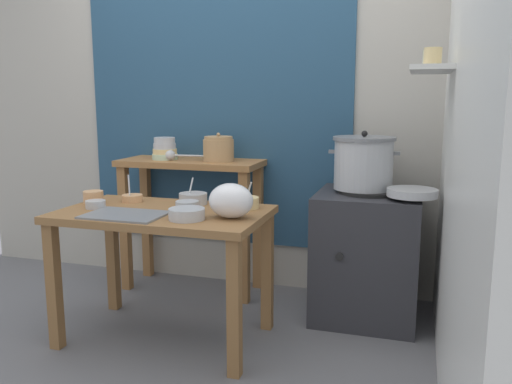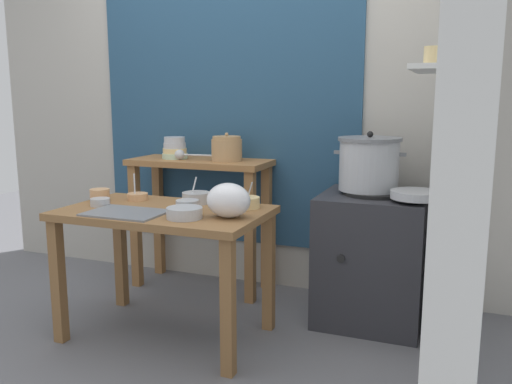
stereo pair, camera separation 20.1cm
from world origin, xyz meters
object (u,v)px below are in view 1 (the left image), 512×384
prep_table (163,231)px  prep_bowl_4 (96,204)px  clay_pot (219,149)px  prep_bowl_6 (187,206)px  bowl_stack_enamel (165,149)px  prep_bowl_0 (245,202)px  stove_block (367,255)px  plastic_bag (231,201)px  prep_bowl_1 (132,198)px  serving_tray (125,215)px  wide_pan (412,193)px  steamer_pot (363,163)px  back_shelf_table (191,192)px  prep_bowl_3 (193,198)px  ladle (172,155)px  prep_bowl_2 (93,197)px  prep_bowl_5 (187,213)px

prep_table → prep_bowl_4: size_ratio=10.20×
clay_pot → prep_bowl_6: clay_pot is taller
bowl_stack_enamel → prep_bowl_0: size_ratio=1.17×
prep_bowl_0 → prep_bowl_4: 0.82m
stove_block → prep_bowl_0: bearing=-144.6°
plastic_bag → prep_bowl_0: 0.26m
prep_bowl_1 → serving_tray: bearing=-65.5°
wide_pan → steamer_pot: bearing=148.9°
prep_bowl_1 → prep_bowl_4: 0.24m
bowl_stack_enamel → wide_pan: size_ratio=0.63×
serving_tray → wide_pan: wide_pan is taller
back_shelf_table → prep_bowl_6: 0.83m
back_shelf_table → serving_tray: (0.05, -0.93, 0.05)m
plastic_bag → prep_bowl_3: (-0.33, 0.27, -0.05)m
ladle → prep_bowl_3: ladle is taller
prep_table → clay_pot: (0.03, 0.76, 0.37)m
ladle → prep_bowl_2: bearing=-106.6°
plastic_bag → prep_bowl_5: (-0.20, -0.09, -0.06)m
wide_pan → prep_bowl_5: 1.23m
steamer_pot → clay_pot: 0.96m
prep_table → prep_bowl_6: prep_bowl_6 is taller
bowl_stack_enamel → prep_bowl_5: bowl_stack_enamel is taller
stove_block → prep_bowl_6: same height
prep_bowl_1 → wide_pan: bearing=11.4°
wide_pan → prep_bowl_5: bearing=-149.0°
clay_pot → plastic_bag: 0.92m
serving_tray → prep_bowl_5: 0.34m
plastic_bag → prep_bowl_4: size_ratio=2.10×
steamer_pot → clay_pot: steamer_pot is taller
prep_bowl_2 → steamer_pot: bearing=21.9°
steamer_pot → prep_bowl_0: (-0.58, -0.46, -0.18)m
bowl_stack_enamel → prep_bowl_1: bowl_stack_enamel is taller
ladle → steamer_pot: bearing=-2.3°
clay_pot → prep_bowl_6: 0.81m
stove_block → clay_pot: (-0.99, 0.13, 0.60)m
prep_bowl_0 → prep_bowl_3: size_ratio=0.93×
back_shelf_table → wide_pan: 1.47m
prep_bowl_1 → bowl_stack_enamel: bearing=97.6°
wide_pan → prep_bowl_5: (-1.06, -0.63, -0.05)m
clay_pot → prep_bowl_1: (-0.31, -0.59, -0.24)m
prep_table → prep_bowl_2: (-0.47, 0.07, 0.15)m
prep_table → prep_bowl_1: (-0.28, 0.17, 0.13)m
bowl_stack_enamel → prep_bowl_6: (0.50, -0.75, -0.22)m
back_shelf_table → wide_pan: bearing=-11.1°
back_shelf_table → prep_bowl_5: back_shelf_table is taller
stove_block → plastic_bag: 1.02m
steamer_pot → prep_bowl_2: bearing=-158.1°
prep_table → ladle: ladle is taller
bowl_stack_enamel → serving_tray: (0.23, -0.92, -0.24)m
stove_block → serving_tray: 1.44m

